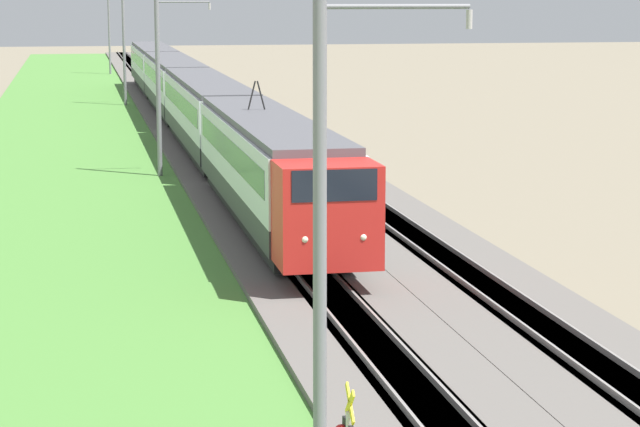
# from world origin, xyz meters

# --- Properties ---
(ballast_main) EXTENTS (240.00, 4.40, 0.30)m
(ballast_main) POSITION_xyz_m (50.00, 0.00, 0.15)
(ballast_main) COLOR #605B56
(ballast_main) RESTS_ON ground
(ballast_adjacent) EXTENTS (240.00, 4.40, 0.30)m
(ballast_adjacent) POSITION_xyz_m (50.00, -4.42, 0.15)
(ballast_adjacent) COLOR #605B56
(ballast_adjacent) RESTS_ON ground
(track_main) EXTENTS (240.00, 1.57, 0.45)m
(track_main) POSITION_xyz_m (50.00, 0.00, 0.16)
(track_main) COLOR #4C4238
(track_main) RESTS_ON ground
(track_adjacent) EXTENTS (240.00, 1.57, 0.45)m
(track_adjacent) POSITION_xyz_m (50.00, -4.42, 0.16)
(track_adjacent) COLOR #4C4238
(track_adjacent) RESTS_ON ground
(grass_verge) EXTENTS (240.00, 13.74, 0.12)m
(grass_verge) POSITION_xyz_m (50.00, 5.75, 0.06)
(grass_verge) COLOR #4C8438
(grass_verge) RESTS_ON ground
(passenger_train) EXTENTS (85.70, 2.92, 5.19)m
(passenger_train) POSITION_xyz_m (63.82, 0.00, 2.44)
(passenger_train) COLOR red
(passenger_train) RESTS_ON ground
(catenary_mast_near) EXTENTS (0.22, 2.56, 9.07)m
(catenary_mast_near) POSITION_xyz_m (7.88, 2.87, 4.68)
(catenary_mast_near) COLOR slate
(catenary_mast_near) RESTS_ON ground
(catenary_mast_mid) EXTENTS (0.22, 2.56, 8.94)m
(catenary_mast_mid) POSITION_xyz_m (46.16, 2.87, 4.61)
(catenary_mast_mid) COLOR slate
(catenary_mast_mid) RESTS_ON ground
(catenary_mast_far) EXTENTS (0.22, 2.56, 9.39)m
(catenary_mast_far) POSITION_xyz_m (84.44, 2.87, 4.84)
(catenary_mast_far) COLOR slate
(catenary_mast_far) RESTS_ON ground
(catenary_mast_distant) EXTENTS (0.22, 2.56, 9.67)m
(catenary_mast_distant) POSITION_xyz_m (122.72, 2.87, 4.98)
(catenary_mast_distant) COLOR slate
(catenary_mast_distant) RESTS_ON ground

